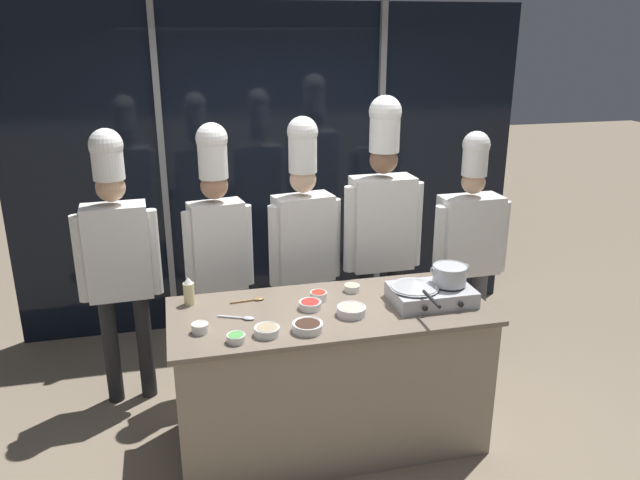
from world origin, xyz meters
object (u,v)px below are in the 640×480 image
prep_bowl_shrimp (351,310)px  chef_sous (217,237)px  frying_pan (415,284)px  prep_bowl_noodles (200,327)px  squeeze_bottle_oil (189,292)px  prep_bowl_mushrooms (267,330)px  prep_bowl_soy_glaze (308,326)px  portable_stove (431,294)px  prep_bowl_scallions (236,338)px  serving_spoon_slotted (254,300)px  chef_head (117,249)px  prep_bowl_ginger (352,288)px  prep_bowl_bell_pepper (310,304)px  chef_pastry (382,220)px  serving_spoon_solid (243,318)px  stock_pot (450,274)px  chef_line (304,234)px  prep_bowl_chili_flakes (318,295)px  chef_apprentice (469,237)px

prep_bowl_shrimp → chef_sous: 1.16m
frying_pan → chef_sous: (-1.09, 0.86, 0.10)m
prep_bowl_noodles → chef_sous: chef_sous is taller
squeeze_bottle_oil → prep_bowl_mushrooms: 0.64m
squeeze_bottle_oil → prep_bowl_soy_glaze: (0.62, -0.51, -0.06)m
portable_stove → squeeze_bottle_oil: bearing=167.5°
portable_stove → prep_bowl_scallions: 1.23m
prep_bowl_mushrooms → serving_spoon_slotted: size_ratio=0.66×
chef_head → portable_stove: bearing=153.0°
prep_bowl_noodles → serving_spoon_slotted: (0.34, 0.35, -0.02)m
prep_bowl_ginger → serving_spoon_slotted: size_ratio=0.46×
prep_bowl_bell_pepper → chef_pastry: size_ratio=0.07×
prep_bowl_ginger → prep_bowl_soy_glaze: (-0.39, -0.47, 0.00)m
portable_stove → prep_bowl_noodles: size_ratio=5.14×
chef_pastry → squeeze_bottle_oil: bearing=19.1°
prep_bowl_bell_pepper → prep_bowl_scallions: (-0.48, -0.31, -0.00)m
prep_bowl_noodles → serving_spoon_solid: bearing=24.2°
frying_pan → stock_pot: bearing=1.2°
chef_head → prep_bowl_noodles: bearing=114.5°
prep_bowl_noodles → stock_pot: bearing=2.8°
squeeze_bottle_oil → serving_spoon_solid: (0.29, -0.28, -0.08)m
chef_line → chef_pastry: chef_pastry is taller
portable_stove → serving_spoon_slotted: bearing=165.2°
chef_head → chef_pastry: chef_pastry is taller
prep_bowl_bell_pepper → prep_bowl_mushrooms: 0.41m
squeeze_bottle_oil → chef_head: 0.69m
stock_pot → chef_head: bearing=157.0°
prep_bowl_shrimp → chef_pastry: bearing=61.2°
prep_bowl_chili_flakes → chef_line: 0.69m
chef_sous → chef_line: (0.60, 0.01, -0.03)m
chef_line → chef_apprentice: 1.26m
prep_bowl_chili_flakes → prep_bowl_shrimp: bearing=-61.9°
prep_bowl_scallions → chef_head: size_ratio=0.05×
prep_bowl_ginger → prep_bowl_mushrooms: 0.77m
prep_bowl_shrimp → prep_bowl_chili_flakes: bearing=118.1°
frying_pan → chef_head: size_ratio=0.27×
chef_head → chef_line: 1.26m
prep_bowl_shrimp → chef_head: 1.62m
prep_bowl_scallions → serving_spoon_slotted: size_ratio=0.48×
squeeze_bottle_oil → prep_bowl_chili_flakes: 0.78m
portable_stove → stock_pot: (0.11, 0.00, 0.12)m
squeeze_bottle_oil → chef_pastry: chef_pastry is taller
prep_bowl_mushrooms → chef_line: chef_line is taller
prep_bowl_ginger → serving_spoon_slotted: 0.63m
prep_bowl_mushrooms → serving_spoon_slotted: prep_bowl_mushrooms is taller
prep_bowl_soy_glaze → chef_apprentice: (1.47, 1.01, 0.07)m
stock_pot → prep_bowl_shrimp: bearing=-174.8°
prep_bowl_mushrooms → chef_pastry: bearing=45.4°
chef_apprentice → prep_bowl_mushrooms: bearing=29.2°
stock_pot → serving_spoon_solid: bearing=178.2°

